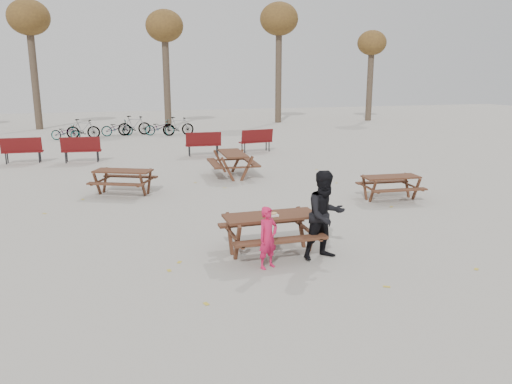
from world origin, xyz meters
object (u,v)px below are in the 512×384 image
object	(u,v)px
child	(268,238)
picnic_table_north	(124,182)
picnic_table_far	(233,164)
main_picnic_table	(271,224)
adult	(325,215)
food_tray	(274,215)
picnic_table_east	(390,188)
soda_bottle	(268,214)

from	to	relation	value
child	picnic_table_north	world-z (taller)	child
child	picnic_table_far	xyz separation A→B (m)	(1.42, 8.23, -0.16)
main_picnic_table	adult	world-z (taller)	adult
food_tray	adult	size ratio (longest dim) A/B	0.11
main_picnic_table	picnic_table_north	bearing A→B (deg)	113.39
main_picnic_table	child	world-z (taller)	child
main_picnic_table	picnic_table_east	world-z (taller)	main_picnic_table
child	picnic_table_east	size ratio (longest dim) A/B	0.73
soda_bottle	picnic_table_east	world-z (taller)	soda_bottle
food_tray	adult	world-z (taller)	adult
picnic_table_north	child	bearing A→B (deg)	-46.21
child	adult	size ratio (longest dim) A/B	0.67
main_picnic_table	picnic_table_north	world-z (taller)	main_picnic_table
soda_bottle	picnic_table_east	xyz separation A→B (m)	(4.63, 3.24, -0.51)
food_tray	picnic_table_north	size ratio (longest dim) A/B	0.11
picnic_table_far	adult	bearing A→B (deg)	-178.32
picnic_table_north	picnic_table_far	xyz separation A→B (m)	(3.69, 1.60, 0.06)
child	adult	bearing A→B (deg)	-16.62
main_picnic_table	picnic_table_north	size ratio (longest dim) A/B	1.09
adult	soda_bottle	bearing A→B (deg)	147.94
picnic_table_north	food_tray	bearing A→B (deg)	-41.98
picnic_table_east	picnic_table_far	distance (m)	5.59
picnic_table_far	soda_bottle	bearing A→B (deg)	174.26
soda_bottle	adult	bearing A→B (deg)	-22.50
food_tray	picnic_table_far	size ratio (longest dim) A/B	0.09
adult	picnic_table_far	size ratio (longest dim) A/B	0.89
adult	child	bearing A→B (deg)	178.02
food_tray	picnic_table_north	bearing A→B (deg)	113.13
picnic_table_east	picnic_table_north	world-z (taller)	picnic_table_north
soda_bottle	picnic_table_far	distance (m)	7.78
child	picnic_table_north	bearing A→B (deg)	84.69
main_picnic_table	child	bearing A→B (deg)	-112.12
picnic_table_east	picnic_table_far	size ratio (longest dim) A/B	0.81
picnic_table_east	main_picnic_table	bearing A→B (deg)	-141.64
food_tray	child	xyz separation A→B (m)	(-0.31, -0.60, -0.22)
picnic_table_north	soda_bottle	bearing A→B (deg)	-43.05
main_picnic_table	picnic_table_far	size ratio (longest dim) A/B	0.94
food_tray	soda_bottle	world-z (taller)	soda_bottle
child	picnic_table_east	bearing A→B (deg)	14.07
child	picnic_table_north	distance (m)	7.01
main_picnic_table	picnic_table_east	size ratio (longest dim) A/B	1.16
food_tray	adult	xyz separation A→B (m)	(0.87, -0.44, 0.06)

